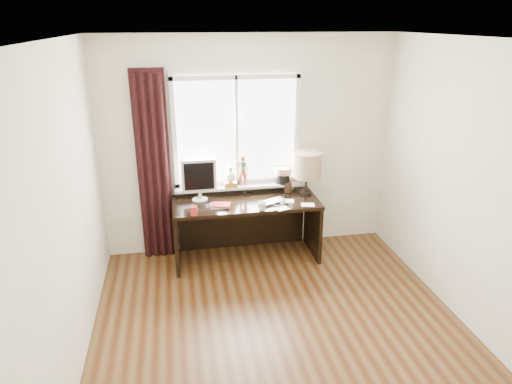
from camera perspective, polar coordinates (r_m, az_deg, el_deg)
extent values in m
cube|color=brown|center=(4.33, 3.83, -18.40)|extent=(3.50, 4.00, 0.00)
cube|color=white|center=(3.36, 4.94, 18.40)|extent=(3.50, 4.00, 0.00)
cube|color=beige|center=(5.51, -0.90, 5.68)|extent=(3.50, 0.00, 2.60)
cube|color=beige|center=(3.66, -23.37, -4.16)|extent=(0.00, 4.00, 2.60)
cube|color=beige|center=(4.41, 26.88, -0.53)|extent=(0.00, 4.00, 2.60)
imported|color=silver|center=(5.27, 2.02, -1.22)|extent=(0.39, 0.34, 0.03)
imported|color=white|center=(5.05, 0.76, -1.73)|extent=(0.13, 0.13, 0.10)
cylinder|color=#A3211A|center=(4.97, -7.79, -2.33)|extent=(0.08, 0.08, 0.10)
cube|color=white|center=(5.42, -2.46, 7.61)|extent=(1.40, 0.02, 1.30)
cube|color=silver|center=(5.58, -2.33, 1.28)|extent=(1.50, 0.05, 0.05)
cube|color=silver|center=(5.29, -2.53, 14.15)|extent=(1.50, 0.05, 0.05)
cube|color=silver|center=(5.35, -10.19, 7.11)|extent=(0.05, 0.05, 1.40)
cube|color=silver|center=(5.54, 5.08, 7.83)|extent=(0.05, 0.05, 1.40)
cube|color=silver|center=(5.40, -2.43, 7.55)|extent=(0.03, 0.05, 1.30)
cube|color=silver|center=(5.54, -2.25, 0.72)|extent=(1.52, 0.18, 0.03)
cylinder|color=#42050D|center=(5.44, -7.09, 1.68)|extent=(0.13, 0.13, 0.24)
cube|color=gold|center=(5.49, -3.20, 0.99)|extent=(0.15, 0.12, 0.06)
sphere|color=beige|center=(5.46, -3.22, 1.93)|extent=(0.13, 0.13, 0.13)
sphere|color=beige|center=(5.42, -3.25, 2.93)|extent=(0.07, 0.07, 0.07)
imported|color=brown|center=(5.48, -1.62, 2.75)|extent=(0.16, 0.13, 0.38)
cylinder|color=#1E4C51|center=(5.45, -1.61, 3.54)|extent=(0.11, 0.11, 0.05)
cylinder|color=black|center=(5.60, 3.37, 1.72)|extent=(0.16, 0.16, 0.12)
cylinder|color=#8C6B4C|center=(5.57, 3.39, 2.70)|extent=(0.20, 0.20, 0.08)
cube|color=black|center=(5.42, -12.63, 2.98)|extent=(0.38, 0.05, 2.25)
cylinder|color=black|center=(5.40, -14.11, 2.52)|extent=(0.06, 0.06, 2.20)
cylinder|color=black|center=(5.39, -13.15, 2.58)|extent=(0.06, 0.06, 2.20)
cylinder|color=black|center=(5.39, -12.20, 2.64)|extent=(0.06, 0.06, 2.20)
cylinder|color=black|center=(5.39, -11.24, 2.71)|extent=(0.06, 0.06, 2.20)
cube|color=black|center=(5.33, -1.27, -1.32)|extent=(1.70, 0.70, 0.04)
cube|color=black|center=(5.43, -9.96, -5.57)|extent=(0.04, 0.64, 0.71)
cube|color=black|center=(5.66, 7.11, -4.26)|extent=(0.04, 0.64, 0.71)
cube|color=black|center=(5.78, -1.77, -3.53)|extent=(1.60, 0.03, 0.71)
cylinder|color=beige|center=(5.38, -7.01, -0.93)|extent=(0.18, 0.18, 0.01)
cylinder|color=beige|center=(5.36, -7.04, -0.36)|extent=(0.04, 0.04, 0.10)
cube|color=beige|center=(5.28, -7.15, 2.02)|extent=(0.40, 0.04, 0.38)
cube|color=black|center=(5.26, -7.13, 1.94)|extent=(0.34, 0.01, 0.32)
cube|color=beige|center=(5.18, -4.53, -1.73)|extent=(0.23, 0.17, 0.02)
cube|color=maroon|center=(5.16, -4.41, -1.60)|extent=(0.24, 0.19, 0.01)
cylinder|color=black|center=(5.59, 4.00, 0.60)|extent=(0.09, 0.09, 0.12)
cylinder|color=black|center=(5.58, 3.84, 1.11)|extent=(0.01, 0.01, 0.22)
cylinder|color=black|center=(5.58, 4.15, 0.92)|extent=(0.01, 0.01, 0.19)
cylinder|color=black|center=(5.58, 3.98, 1.28)|extent=(0.01, 0.01, 0.25)
cylinder|color=black|center=(5.60, 4.16, 0.89)|extent=(0.01, 0.01, 0.17)
cube|color=gold|center=(5.69, 4.22, 1.00)|extent=(0.10, 0.03, 0.13)
cube|color=#996633|center=(5.68, 4.25, 0.96)|extent=(0.08, 0.02, 0.10)
cylinder|color=black|center=(5.57, 6.24, -0.07)|extent=(0.14, 0.14, 0.03)
cylinder|color=black|center=(5.52, 6.29, 1.14)|extent=(0.03, 0.03, 0.22)
cylinder|color=tan|center=(5.45, 6.38, 3.42)|extent=(0.35, 0.35, 0.30)
cube|color=white|center=(5.24, 6.48, -1.60)|extent=(0.17, 0.14, 0.00)
cube|color=white|center=(5.33, 3.95, -1.12)|extent=(0.17, 0.15, 0.00)
cube|color=white|center=(5.12, 3.25, -2.07)|extent=(0.18, 0.16, 0.00)
torus|color=black|center=(5.29, 1.20, -1.22)|extent=(0.16, 0.16, 0.01)
torus|color=black|center=(5.47, 3.54, -0.49)|extent=(0.14, 0.14, 0.01)
torus|color=black|center=(5.53, -1.05, -0.23)|extent=(0.14, 0.14, 0.01)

